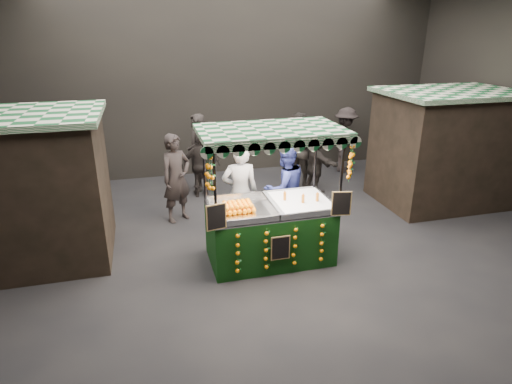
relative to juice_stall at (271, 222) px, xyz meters
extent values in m
plane|color=black|center=(0.26, 0.16, -0.74)|extent=(12.00, 12.00, 0.00)
cube|color=black|center=(0.26, 5.16, 1.76)|extent=(12.00, 0.10, 5.00)
cube|color=black|center=(-4.14, 1.16, 0.51)|extent=(2.80, 2.00, 2.50)
cube|color=#104A22|center=(-4.14, 1.16, 1.81)|extent=(3.00, 2.20, 0.10)
cube|color=black|center=(4.66, 1.66, 0.51)|extent=(2.80, 2.00, 2.50)
cube|color=#104A22|center=(4.66, 1.66, 1.81)|extent=(3.00, 2.20, 0.10)
cube|color=black|center=(-0.01, 0.04, -0.26)|extent=(2.11, 1.15, 0.96)
cube|color=silver|center=(-0.01, 0.04, 0.24)|extent=(2.11, 1.15, 0.04)
cylinder|color=black|center=(-1.04, -0.51, 0.41)|extent=(0.05, 0.05, 2.30)
cylinder|color=black|center=(1.01, -0.51, 0.41)|extent=(0.05, 0.05, 2.30)
cylinder|color=black|center=(-1.04, 0.58, 0.41)|extent=(0.05, 0.05, 2.30)
cylinder|color=black|center=(1.01, 0.58, 0.41)|extent=(0.05, 0.05, 2.30)
cube|color=#104A22|center=(-0.01, 0.04, 1.60)|extent=(2.35, 1.39, 0.08)
cube|color=silver|center=(0.56, 0.04, 0.30)|extent=(0.94, 1.03, 0.08)
cube|color=black|center=(-1.05, -0.57, 0.46)|extent=(0.32, 0.09, 0.42)
cube|color=black|center=(1.02, -0.57, 0.46)|extent=(0.32, 0.09, 0.42)
cube|color=black|center=(-0.01, -0.57, -0.21)|extent=(0.33, 0.02, 0.42)
imported|color=gray|center=(-0.33, 0.97, 0.21)|extent=(0.73, 0.52, 1.90)
imported|color=navy|center=(0.58, 1.00, 0.19)|extent=(1.04, 0.90, 1.85)
imported|color=#2C2423|center=(-1.42, 2.14, 0.21)|extent=(0.82, 0.74, 1.88)
imported|color=black|center=(1.75, 3.30, 0.23)|extent=(1.19, 1.19, 1.94)
imported|color=black|center=(-0.73, 3.41, 0.05)|extent=(0.94, 0.42, 1.57)
imported|color=#292221|center=(3.48, 4.32, 0.18)|extent=(1.26, 1.35, 1.83)
imported|color=#2B2623|center=(-4.14, 2.89, 0.09)|extent=(0.97, 0.90, 1.66)
imported|color=black|center=(2.07, 3.05, 0.04)|extent=(0.67, 1.49, 1.55)
imported|color=#282320|center=(-0.76, 3.86, 0.23)|extent=(0.50, 0.73, 1.94)
camera|label=1|loc=(-1.98, -6.44, 3.15)|focal=30.04mm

